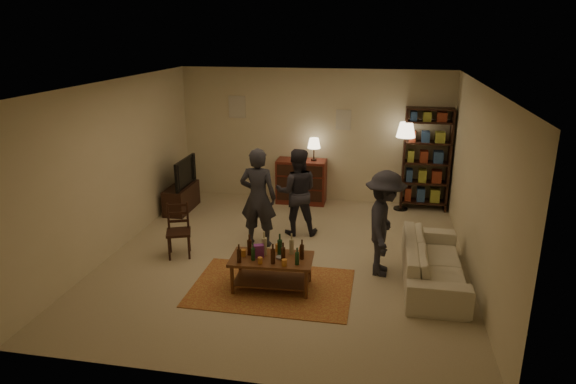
% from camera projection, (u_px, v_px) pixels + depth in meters
% --- Properties ---
extents(floor, '(6.00, 6.00, 0.00)m').
position_uv_depth(floor, '(286.00, 258.00, 8.08)').
color(floor, '#C6B793').
rests_on(floor, ground).
extents(room_shell, '(6.00, 6.00, 6.00)m').
position_uv_depth(room_shell, '(282.00, 112.00, 10.43)').
color(room_shell, beige).
rests_on(room_shell, ground).
extents(rug, '(2.20, 1.50, 0.01)m').
position_uv_depth(rug, '(272.00, 287.00, 7.14)').
color(rug, maroon).
rests_on(rug, ground).
extents(coffee_table, '(1.15, 0.67, 0.80)m').
position_uv_depth(coffee_table, '(271.00, 261.00, 7.02)').
color(coffee_table, brown).
rests_on(coffee_table, ground).
extents(dining_chair, '(0.48, 0.48, 0.86)m').
position_uv_depth(dining_chair, '(178.00, 228.00, 8.07)').
color(dining_chair, black).
rests_on(dining_chair, ground).
extents(tv_stand, '(0.40, 1.00, 1.06)m').
position_uv_depth(tv_stand, '(181.00, 192.00, 10.08)').
color(tv_stand, black).
rests_on(tv_stand, ground).
extents(dresser, '(1.00, 0.50, 1.36)m').
position_uv_depth(dresser, '(302.00, 180.00, 10.51)').
color(dresser, maroon).
rests_on(dresser, ground).
extents(bookshelf, '(0.90, 0.34, 2.02)m').
position_uv_depth(bookshelf, '(426.00, 158.00, 9.97)').
color(bookshelf, black).
rests_on(bookshelf, ground).
extents(floor_lamp, '(0.36, 0.36, 1.74)m').
position_uv_depth(floor_lamp, '(406.00, 136.00, 9.79)').
color(floor_lamp, black).
rests_on(floor_lamp, ground).
extents(sofa, '(0.81, 2.08, 0.61)m').
position_uv_depth(sofa, '(433.00, 262.00, 7.23)').
color(sofa, beige).
rests_on(sofa, ground).
extents(person_left, '(0.61, 0.41, 1.65)m').
position_uv_depth(person_left, '(258.00, 198.00, 8.33)').
color(person_left, '#25252C').
rests_on(person_left, ground).
extents(person_right, '(0.83, 0.70, 1.52)m').
position_uv_depth(person_right, '(297.00, 192.00, 8.82)').
color(person_right, '#26252D').
rests_on(person_right, ground).
extents(person_by_sofa, '(0.63, 1.04, 1.56)m').
position_uv_depth(person_by_sofa, '(384.00, 224.00, 7.35)').
color(person_by_sofa, '#26262D').
rests_on(person_by_sofa, ground).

